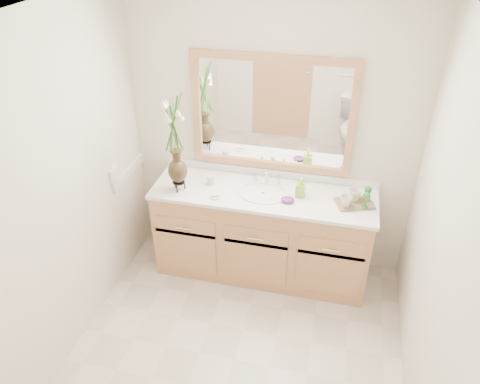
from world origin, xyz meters
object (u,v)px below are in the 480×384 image
(tumbler, at_px, (211,180))
(tray, at_px, (354,203))
(soap_bottle, at_px, (301,188))
(flower_vase, at_px, (175,134))

(tumbler, distance_m, tray, 1.19)
(soap_bottle, bearing_deg, tray, 0.05)
(tray, bearing_deg, tumbler, 157.80)
(flower_vase, distance_m, tumbler, 0.54)
(flower_vase, bearing_deg, tumbler, 32.69)
(tumbler, xyz_separation_m, soap_bottle, (0.76, -0.01, 0.04))
(tumbler, bearing_deg, tray, -1.35)
(tumbler, height_order, tray, tumbler)
(flower_vase, distance_m, tray, 1.51)
(flower_vase, bearing_deg, soap_bottle, 8.07)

